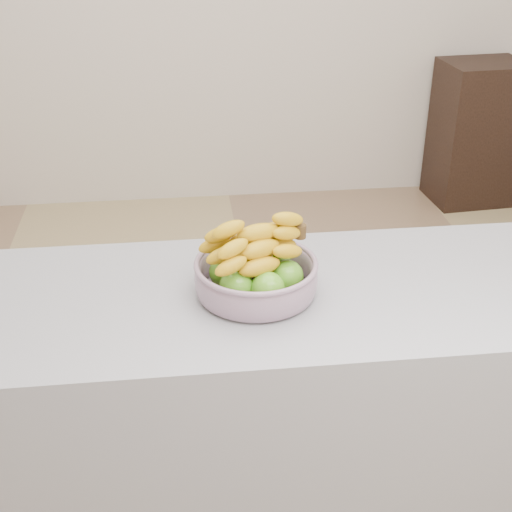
{
  "coord_description": "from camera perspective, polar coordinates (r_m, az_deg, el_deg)",
  "views": [
    {
      "loc": [
        -0.31,
        -2.1,
        1.79
      ],
      "look_at": [
        -0.14,
        -0.66,
        1.0
      ],
      "focal_mm": 50.0,
      "sensor_mm": 36.0,
      "label": 1
    }
  ],
  "objects": [
    {
      "name": "fruit_bowl",
      "position": [
        1.68,
        -0.01,
        -1.31
      ],
      "size": [
        0.29,
        0.29,
        0.18
      ],
      "rotation": [
        0.0,
        0.0,
        0.26
      ],
      "color": "#A8B1C9",
      "rests_on": "counter"
    },
    {
      "name": "counter",
      "position": [
        2.0,
        4.11,
        -13.79
      ],
      "size": [
        2.0,
        0.6,
        0.9
      ],
      "primitive_type": "cube",
      "color": "gray",
      "rests_on": "ground"
    },
    {
      "name": "ground",
      "position": [
        2.78,
        1.31,
        -11.67
      ],
      "size": [
        4.0,
        4.0,
        0.0
      ],
      "primitive_type": "plane",
      "color": "tan",
      "rests_on": "ground"
    },
    {
      "name": "cabinet",
      "position": [
        4.48,
        17.2,
        9.36
      ],
      "size": [
        0.49,
        0.41,
        0.84
      ],
      "primitive_type": "cube",
      "rotation": [
        0.0,
        0.0,
        0.08
      ],
      "color": "black",
      "rests_on": "ground"
    }
  ]
}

